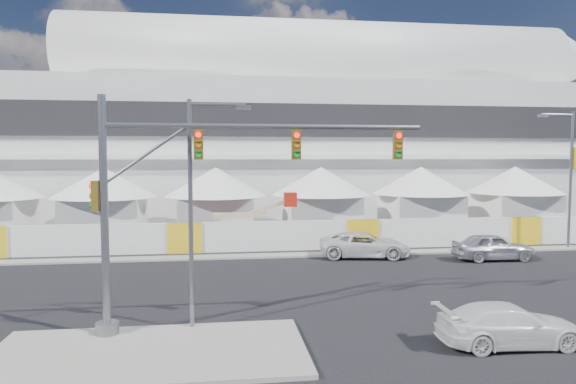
{
  "coord_description": "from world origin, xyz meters",
  "views": [
    {
      "loc": [
        -3.76,
        -19.38,
        6.34
      ],
      "look_at": [
        0.23,
        10.0,
        4.26
      ],
      "focal_mm": 32.0,
      "sensor_mm": 36.0,
      "label": 1
    }
  ],
  "objects": [
    {
      "name": "ground",
      "position": [
        0.0,
        0.0,
        0.0
      ],
      "size": [
        160.0,
        160.0,
        0.0
      ],
      "primitive_type": "plane",
      "color": "black",
      "rests_on": "ground"
    },
    {
      "name": "median_island",
      "position": [
        -6.0,
        -3.0,
        0.07
      ],
      "size": [
        10.0,
        5.0,
        0.15
      ],
      "primitive_type": "cube",
      "color": "gray",
      "rests_on": "ground"
    },
    {
      "name": "far_curb",
      "position": [
        20.0,
        12.5,
        0.06
      ],
      "size": [
        80.0,
        1.2,
        0.12
      ],
      "primitive_type": "cube",
      "color": "gray",
      "rests_on": "ground"
    },
    {
      "name": "stadium",
      "position": [
        8.71,
        41.5,
        9.45
      ],
      "size": [
        80.0,
        24.8,
        21.98
      ],
      "color": "silver",
      "rests_on": "ground"
    },
    {
      "name": "tent_row",
      "position": [
        0.5,
        24.0,
        3.15
      ],
      "size": [
        53.4,
        8.4,
        5.4
      ],
      "color": "white",
      "rests_on": "ground"
    },
    {
      "name": "hoarding_fence",
      "position": [
        6.0,
        14.5,
        1.0
      ],
      "size": [
        70.0,
        0.25,
        2.0
      ],
      "primitive_type": "cube",
      "color": "white",
      "rests_on": "ground"
    },
    {
      "name": "sedan_silver",
      "position": [
        12.81,
        9.62,
        0.82
      ],
      "size": [
        2.11,
        4.89,
        1.64
      ],
      "primitive_type": "imported",
      "rotation": [
        0.0,
        0.0,
        1.53
      ],
      "color": "silver",
      "rests_on": "ground"
    },
    {
      "name": "pickup_curb",
      "position": [
        5.29,
        11.52,
        0.78
      ],
      "size": [
        3.53,
        6.01,
        1.57
      ],
      "primitive_type": "imported",
      "rotation": [
        0.0,
        0.0,
        1.4
      ],
      "color": "silver",
      "rests_on": "ground"
    },
    {
      "name": "pickup_near",
      "position": [
        5.84,
        -3.73,
        0.7
      ],
      "size": [
        2.14,
        4.9,
        1.4
      ],
      "primitive_type": "imported",
      "rotation": [
        0.0,
        0.0,
        1.53
      ],
      "color": "silver",
      "rests_on": "ground"
    },
    {
      "name": "lot_car_a",
      "position": [
        20.87,
        18.53,
        0.64
      ],
      "size": [
        2.43,
        4.08,
        1.27
      ],
      "primitive_type": "imported",
      "rotation": [
        0.0,
        0.0,
        1.27
      ],
      "color": "silver",
      "rests_on": "ground"
    },
    {
      "name": "lot_car_c",
      "position": [
        -9.07,
        18.15,
        0.65
      ],
      "size": [
        2.01,
        4.54,
        1.3
      ],
      "primitive_type": "imported",
      "rotation": [
        0.0,
        0.0,
        1.53
      ],
      "color": "#B7B7BC",
      "rests_on": "ground"
    },
    {
      "name": "traffic_mast",
      "position": [
        -5.34,
        -1.2,
        4.77
      ],
      "size": [
        11.64,
        0.8,
        8.27
      ],
      "color": "slate",
      "rests_on": "median_island"
    },
    {
      "name": "streetlight_median",
      "position": [
        -4.54,
        -0.8,
        4.86
      ],
      "size": [
        2.27,
        0.23,
        8.2
      ],
      "color": "gray",
      "rests_on": "median_island"
    },
    {
      "name": "streetlight_curb",
      "position": [
        19.74,
        12.5,
        5.42
      ],
      "size": [
        2.76,
        0.62,
        9.34
      ],
      "color": "gray",
      "rests_on": "ground"
    },
    {
      "name": "boom_lift",
      "position": [
        -2.75,
        17.93,
        0.99
      ],
      "size": [
        7.23,
        1.75,
        3.67
      ],
      "rotation": [
        0.0,
        0.0,
        -0.03
      ],
      "color": "red",
      "rests_on": "ground"
    }
  ]
}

